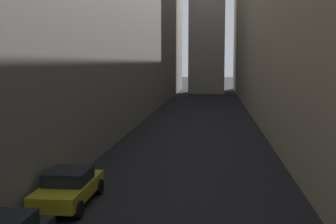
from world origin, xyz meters
name	(u,v)px	position (x,y,z in m)	size (l,w,h in m)	color
ground_plane	(198,125)	(0.00, 48.00, 0.00)	(264.00, 264.00, 0.00)	black
building_block_left	(79,15)	(-11.74, 50.00, 10.35)	(12.47, 108.00, 20.70)	slate
building_block_right	(325,7)	(11.59, 50.00, 10.88)	(12.17, 108.00, 21.75)	gray
parked_car_left_far	(69,187)	(-4.40, 24.15, 0.75)	(2.03, 4.53, 1.45)	#A59919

